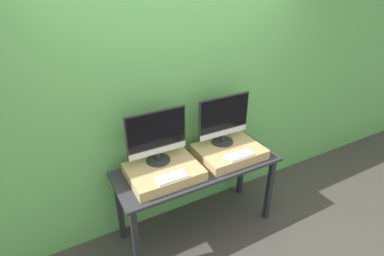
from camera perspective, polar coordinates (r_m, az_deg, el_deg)
The scene contains 9 objects.
ground_plane at distance 3.16m, azimuth 3.85°, elevation -21.53°, with size 12.00×12.00×0.00m, color #423D38.
wall_back at distance 2.87m, azimuth -2.47°, elevation 5.27°, with size 8.00×0.04×2.60m.
workbench at distance 2.88m, azimuth 1.08°, elevation -8.64°, with size 1.57×0.60×0.78m.
wooden_riser_left at distance 2.67m, azimuth -5.36°, elevation -8.31°, with size 0.62×0.48×0.09m.
monitor_left at distance 2.60m, azimuth -6.72°, elevation -1.45°, with size 0.55×0.22×0.49m.
keyboard_left at distance 2.51m, azimuth -3.87°, elevation -9.27°, with size 0.27×0.13×0.01m.
wooden_riser_right at distance 2.96m, azimuth 7.07°, elevation -4.49°, with size 0.62×0.48×0.09m.
monitor_right at distance 2.89m, azimuth 6.07°, elevation 1.76°, with size 0.55×0.22×0.49m.
keyboard_right at distance 2.82m, azimuth 9.07°, elevation -5.10°, with size 0.27×0.13×0.01m.
Camera 1 is at (-1.16, -1.72, 2.39)m, focal length 28.00 mm.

